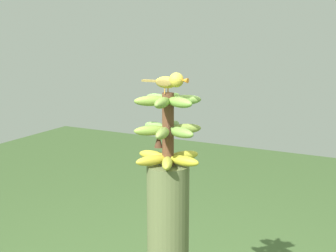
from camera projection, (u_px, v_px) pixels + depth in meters
The scene contains 2 objects.
banana_bunch at pixel (168, 130), 1.87m from camera, with size 0.30×0.30×0.31m.
perched_bird at pixel (171, 81), 1.80m from camera, with size 0.06×0.21×0.09m.
Camera 1 is at (-1.62, -0.84, 1.49)m, focal length 47.19 mm.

